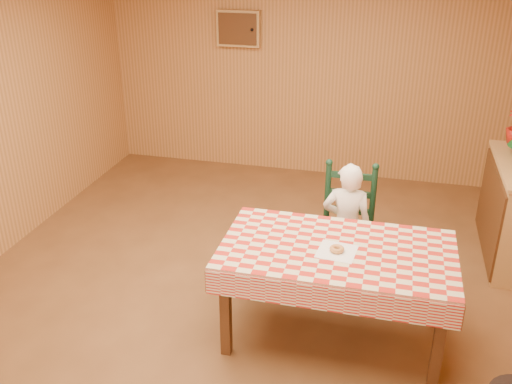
{
  "coord_description": "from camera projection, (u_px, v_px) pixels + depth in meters",
  "views": [
    {
      "loc": [
        0.98,
        -3.71,
        2.81
      ],
      "look_at": [
        0.0,
        0.2,
        0.95
      ],
      "focal_mm": 40.0,
      "sensor_mm": 36.0,
      "label": 1
    }
  ],
  "objects": [
    {
      "name": "dining_table",
      "position": [
        337.0,
        258.0,
        4.04
      ],
      "size": [
        1.66,
        0.96,
        0.77
      ],
      "color": "#512E15",
      "rests_on": "ground"
    },
    {
      "name": "cabin_walls",
      "position": [
        266.0,
        71.0,
        4.36
      ],
      "size": [
        5.1,
        6.05,
        2.65
      ],
      "color": "#B67C41",
      "rests_on": "ground"
    },
    {
      "name": "napkin",
      "position": [
        337.0,
        251.0,
        3.96
      ],
      "size": [
        0.29,
        0.29,
        0.0
      ],
      "primitive_type": "cube",
      "rotation": [
        0.0,
        0.0,
        -0.11
      ],
      "color": "white",
      "rests_on": "dining_table"
    },
    {
      "name": "seated_child",
      "position": [
        346.0,
        226.0,
        4.74
      ],
      "size": [
        0.41,
        0.27,
        1.12
      ],
      "primitive_type": "imported",
      "rotation": [
        0.0,
        0.0,
        3.14
      ],
      "color": "white",
      "rests_on": "ground"
    },
    {
      "name": "ladder_chair",
      "position": [
        347.0,
        230.0,
        4.81
      ],
      "size": [
        0.44,
        0.4,
        1.08
      ],
      "color": "black",
      "rests_on": "ground"
    },
    {
      "name": "ground",
      "position": [
        250.0,
        307.0,
        4.66
      ],
      "size": [
        6.0,
        6.0,
        0.0
      ],
      "primitive_type": "plane",
      "color": "brown",
      "rests_on": "ground"
    },
    {
      "name": "donut",
      "position": [
        337.0,
        249.0,
        3.96
      ],
      "size": [
        0.11,
        0.11,
        0.04
      ],
      "primitive_type": "torus",
      "rotation": [
        0.0,
        0.0,
        -0.07
      ],
      "color": "#C48546",
      "rests_on": "napkin"
    }
  ]
}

